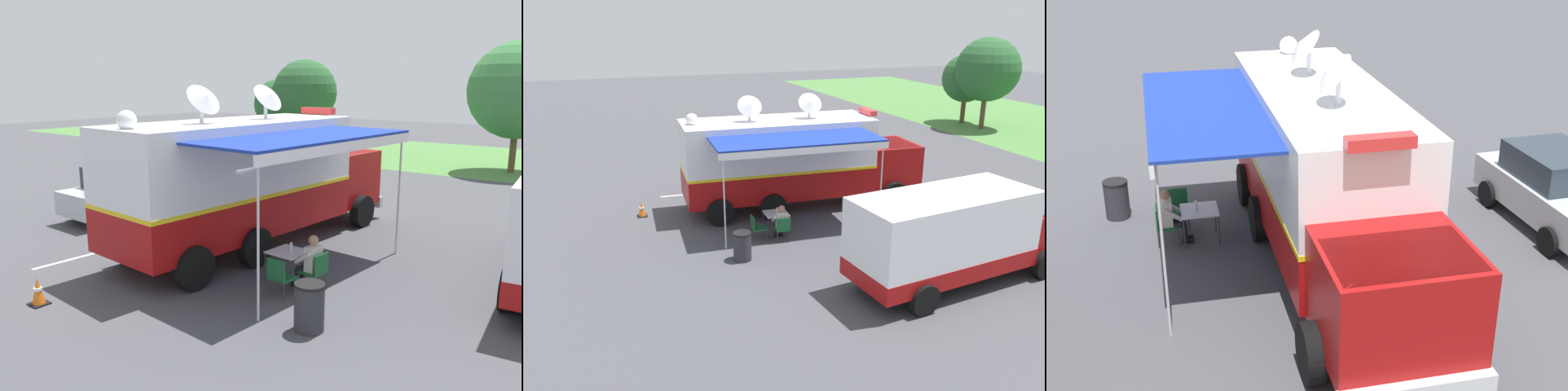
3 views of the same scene
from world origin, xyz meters
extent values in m
plane|color=#47474C|center=(0.00, 0.00, 0.00)|extent=(100.00, 100.00, 0.00)
cube|color=silver|center=(-2.75, -1.78, 0.00)|extent=(0.42, 4.80, 0.01)
cube|color=#9E0F0F|center=(0.00, 0.00, 1.15)|extent=(2.95, 7.34, 1.10)
cube|color=white|center=(0.00, 0.00, 2.55)|extent=(2.95, 7.34, 1.70)
cube|color=yellow|center=(0.00, 0.00, 1.70)|extent=(2.97, 7.37, 0.10)
cube|color=#9E0F0F|center=(0.29, 4.64, 1.45)|extent=(2.43, 2.24, 1.70)
cube|color=#28333D|center=(0.31, 4.84, 1.95)|extent=(2.24, 1.60, 0.70)
cylinder|color=black|center=(-0.97, 4.52, 0.50)|extent=(0.36, 1.02, 1.00)
cylinder|color=black|center=(1.53, 4.36, 0.50)|extent=(0.36, 1.02, 1.00)
cylinder|color=black|center=(-1.28, -0.46, 0.50)|extent=(0.36, 1.02, 1.00)
cylinder|color=black|center=(1.21, -0.62, 0.50)|extent=(0.36, 1.02, 1.00)
cylinder|color=black|center=(-1.41, -2.44, 0.50)|extent=(0.36, 1.02, 1.00)
cylinder|color=black|center=(1.09, -2.59, 0.50)|extent=(0.36, 1.02, 1.00)
cube|color=white|center=(0.00, 0.00, 3.45)|extent=(2.95, 7.34, 0.10)
cube|color=red|center=(0.23, 3.69, 3.62)|extent=(1.12, 0.35, 0.20)
cylinder|color=silver|center=(-0.07, -1.08, 3.73)|extent=(0.10, 0.10, 0.45)
cone|color=silver|center=(0.08, -1.09, 4.13)|extent=(0.77, 0.94, 0.81)
cylinder|color=silver|center=(0.08, 1.26, 3.73)|extent=(0.10, 0.10, 0.45)
cone|color=silver|center=(0.23, 1.25, 4.13)|extent=(0.77, 0.94, 0.81)
sphere|color=white|center=(-0.20, -3.19, 3.68)|extent=(0.44, 0.44, 0.44)
cube|color=#193399|center=(2.35, -0.15, 3.25)|extent=(2.56, 5.89, 0.06)
cube|color=white|center=(3.40, -0.22, 3.11)|extent=(0.44, 5.75, 0.24)
cylinder|color=silver|center=(3.52, 2.51, 1.63)|extent=(0.05, 0.05, 3.25)
cylinder|color=silver|center=(3.17, -2.94, 1.63)|extent=(0.05, 0.05, 3.25)
cube|color=silver|center=(2.45, -0.94, 0.71)|extent=(0.85, 0.85, 0.03)
cylinder|color=#333338|center=(2.10, -0.55, 0.35)|extent=(0.03, 0.03, 0.70)
cylinder|color=#333338|center=(2.84, -0.60, 0.35)|extent=(0.03, 0.03, 0.70)
cylinder|color=#333338|center=(2.06, -1.29, 0.35)|extent=(0.03, 0.03, 0.70)
cylinder|color=#333338|center=(2.80, -1.34, 0.35)|extent=(0.03, 0.03, 0.70)
cylinder|color=silver|center=(2.52, -0.93, 0.83)|extent=(0.07, 0.07, 0.20)
cylinder|color=white|center=(2.52, -0.93, 0.94)|extent=(0.04, 0.04, 0.02)
cube|color=#19562D|center=(3.15, -1.00, 0.42)|extent=(0.51, 0.51, 0.04)
cube|color=#19562D|center=(3.37, -1.01, 0.65)|extent=(0.07, 0.48, 0.44)
cylinder|color=#333338|center=(2.92, -1.20, 0.21)|extent=(0.02, 0.02, 0.42)
cylinder|color=#333338|center=(2.94, -0.76, 0.21)|extent=(0.02, 0.02, 0.42)
cylinder|color=#333338|center=(3.36, -1.23, 0.21)|extent=(0.02, 0.02, 0.42)
cylinder|color=#333338|center=(3.38, -0.79, 0.21)|extent=(0.02, 0.02, 0.42)
cube|color=#19562D|center=(2.84, -1.69, 0.42)|extent=(0.51, 0.51, 0.04)
cube|color=#19562D|center=(2.82, -1.91, 0.65)|extent=(0.48, 0.07, 0.44)
cylinder|color=#333338|center=(2.63, -1.46, 0.21)|extent=(0.02, 0.02, 0.42)
cylinder|color=#333338|center=(3.07, -1.49, 0.21)|extent=(0.02, 0.02, 0.42)
cylinder|color=#333338|center=(2.60, -1.90, 0.21)|extent=(0.02, 0.02, 0.42)
cylinder|color=#333338|center=(3.04, -1.93, 0.21)|extent=(0.02, 0.02, 0.42)
cube|color=silver|center=(3.15, -1.00, 0.72)|extent=(0.26, 0.37, 0.56)
sphere|color=#A37556|center=(3.15, -1.00, 1.14)|extent=(0.22, 0.22, 0.22)
cylinder|color=silver|center=(3.02, -1.22, 0.76)|extent=(0.43, 0.12, 0.34)
cylinder|color=silver|center=(3.05, -0.76, 0.76)|extent=(0.43, 0.12, 0.34)
cylinder|color=black|center=(2.96, -1.09, 0.44)|extent=(0.39, 0.15, 0.13)
cylinder|color=black|center=(2.78, -1.08, 0.21)|extent=(0.11, 0.11, 0.42)
cube|color=black|center=(2.73, -1.07, 0.04)|extent=(0.25, 0.12, 0.07)
cylinder|color=black|center=(2.98, -0.89, 0.44)|extent=(0.39, 0.15, 0.13)
cylinder|color=black|center=(2.80, -0.88, 0.21)|extent=(0.11, 0.11, 0.42)
cube|color=black|center=(2.74, -0.87, 0.04)|extent=(0.25, 0.12, 0.07)
cylinder|color=#2D2D33|center=(4.14, -2.66, 0.42)|extent=(0.56, 0.56, 0.85)
cylinder|color=black|center=(4.14, -2.66, 0.88)|extent=(0.57, 0.57, 0.06)
cube|color=black|center=(-0.84, -5.15, 0.01)|extent=(0.36, 0.36, 0.03)
cone|color=orange|center=(-0.84, -5.15, 0.31)|extent=(0.26, 0.26, 0.55)
cylinder|color=white|center=(-0.84, -5.15, 0.33)|extent=(0.17, 0.17, 0.06)
cube|color=#B2B5BA|center=(-5.40, 0.58, 0.70)|extent=(1.88, 4.24, 0.76)
cube|color=#28333D|center=(-5.41, 0.43, 1.42)|extent=(1.64, 2.13, 0.68)
cylinder|color=black|center=(-4.48, 1.87, 0.32)|extent=(0.23, 0.64, 0.64)
cylinder|color=black|center=(-6.33, -0.70, 0.32)|extent=(0.23, 0.64, 0.64)
cylinder|color=black|center=(-4.53, -0.74, 0.32)|extent=(0.23, 0.64, 0.64)
camera|label=1|loc=(8.98, -10.19, 4.46)|focal=36.07mm
camera|label=2|loc=(18.84, -6.78, 7.23)|focal=37.01mm
camera|label=3|loc=(4.18, 13.04, 7.17)|focal=48.66mm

